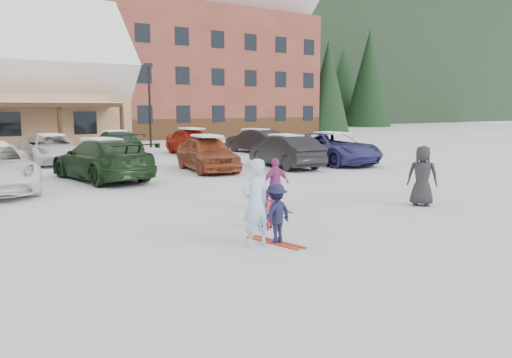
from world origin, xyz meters
TOP-DOWN VIEW (x-y plane):
  - ground at (0.00, 0.00)m, footprint 160.00×160.00m
  - alpine_hotel at (14.27, 38.00)m, footprint 31.48×14.01m
  - lamp_post at (6.64, 23.92)m, footprint 0.50×0.25m
  - conifer_1 at (30.00, 32.00)m, footprint 4.84×4.84m
  - conifer_3 at (6.00, 44.00)m, footprint 3.96×3.96m
  - conifer_4 at (34.00, 46.00)m, footprint 5.06×5.06m
  - adult_skier at (-1.08, -1.07)m, footprint 0.65×0.44m
  - toddler_red at (-0.12, -0.00)m, footprint 0.55×0.51m
  - child_navy at (-0.60, -1.09)m, footprint 0.87×0.62m
  - skis_child_navy at (-0.60, -1.09)m, footprint 0.50×1.41m
  - child_magenta at (1.40, 1.70)m, footprint 0.84×0.39m
  - skis_child_magenta at (1.40, 1.70)m, footprint 0.29×1.41m
  - bystander_dark at (5.13, -0.14)m, footprint 0.93×0.99m
  - parked_car_3 at (-0.87, 9.87)m, footprint 3.00×5.67m
  - parked_car_4 at (3.80, 10.16)m, footprint 2.52×4.76m
  - parked_car_5 at (7.41, 9.28)m, footprint 2.08×4.69m
  - parked_car_6 at (10.25, 9.31)m, footprint 2.69×5.57m
  - parked_car_10 at (-1.27, 16.99)m, footprint 2.48×5.20m
  - parked_car_11 at (2.10, 17.44)m, footprint 2.55×5.36m
  - parked_car_12 at (6.68, 17.54)m, footprint 1.91×4.57m
  - parked_car_13 at (10.52, 16.53)m, footprint 2.14×4.54m

SIDE VIEW (x-z plane):
  - ground at x=0.00m, z-range 0.00..0.00m
  - skis_child_navy at x=-0.60m, z-range 0.00..0.03m
  - skis_child_magenta at x=1.40m, z-range 0.00..0.03m
  - toddler_red at x=-0.12m, z-range 0.00..0.90m
  - child_navy at x=-0.60m, z-range 0.00..1.22m
  - child_magenta at x=1.40m, z-range 0.00..1.40m
  - parked_car_10 at x=-1.27m, z-range 0.00..1.43m
  - parked_car_13 at x=10.52m, z-range 0.00..1.44m
  - parked_car_5 at x=7.41m, z-range 0.00..1.50m
  - parked_car_11 at x=2.10m, z-range 0.00..1.51m
  - parked_car_6 at x=10.25m, z-range 0.00..1.53m
  - parked_car_4 at x=3.80m, z-range 0.00..1.54m
  - parked_car_12 at x=6.68m, z-range 0.00..1.54m
  - parked_car_3 at x=-0.87m, z-range 0.00..1.57m
  - bystander_dark at x=5.13m, z-range 0.00..1.70m
  - adult_skier at x=-1.08m, z-range 0.00..1.76m
  - lamp_post at x=6.64m, z-range 0.40..6.15m
  - conifer_3 at x=6.00m, z-range 0.53..9.71m
  - conifer_1 at x=30.00m, z-range 0.65..11.87m
  - conifer_4 at x=34.00m, z-range 0.68..12.41m
  - alpine_hotel at x=14.27m, z-range -2.11..19.37m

